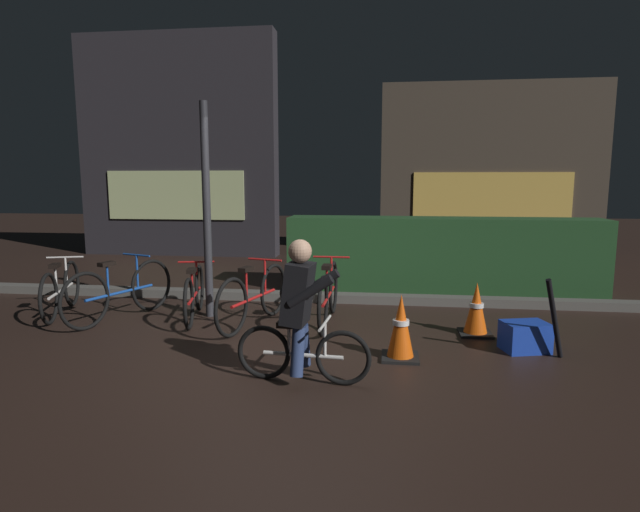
# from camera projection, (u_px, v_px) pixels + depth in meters

# --- Properties ---
(ground_plane) EXTENTS (40.00, 40.00, 0.00)m
(ground_plane) POSITION_uv_depth(u_px,v_px,m) (293.00, 351.00, 5.27)
(ground_plane) COLOR black
(sidewalk_curb) EXTENTS (12.00, 0.24, 0.12)m
(sidewalk_curb) POSITION_uv_depth(u_px,v_px,m) (320.00, 297.00, 7.42)
(sidewalk_curb) COLOR #56544F
(sidewalk_curb) RESTS_ON ground
(hedge_row) EXTENTS (4.80, 0.70, 1.16)m
(hedge_row) POSITION_uv_depth(u_px,v_px,m) (442.00, 255.00, 8.00)
(hedge_row) COLOR #214723
(hedge_row) RESTS_ON ground
(storefront_left) EXTENTS (4.59, 0.54, 5.00)m
(storefront_left) POSITION_uv_depth(u_px,v_px,m) (178.00, 147.00, 11.77)
(storefront_left) COLOR #262328
(storefront_left) RESTS_ON ground
(storefront_right) EXTENTS (4.93, 0.54, 3.90)m
(storefront_right) POSITION_uv_depth(u_px,v_px,m) (490.00, 171.00, 11.64)
(storefront_right) COLOR #42382D
(storefront_right) RESTS_ON ground
(street_post) EXTENTS (0.10, 0.10, 2.69)m
(street_post) POSITION_uv_depth(u_px,v_px,m) (207.00, 212.00, 6.42)
(street_post) COLOR #2D2D33
(street_post) RESTS_ON ground
(parked_bike_leftmost) EXTENTS (0.56, 1.52, 0.73)m
(parked_bike_leftmost) POSITION_uv_depth(u_px,v_px,m) (61.00, 289.00, 6.65)
(parked_bike_leftmost) COLOR black
(parked_bike_leftmost) RESTS_ON ground
(parked_bike_left_mid) EXTENTS (0.63, 1.64, 0.79)m
(parked_bike_left_mid) POSITION_uv_depth(u_px,v_px,m) (120.00, 291.00, 6.41)
(parked_bike_left_mid) COLOR black
(parked_bike_left_mid) RESTS_ON ground
(parked_bike_center_left) EXTENTS (0.47, 1.50, 0.70)m
(parked_bike_center_left) POSITION_uv_depth(u_px,v_px,m) (194.00, 294.00, 6.43)
(parked_bike_center_left) COLOR black
(parked_bike_center_left) RESTS_ON ground
(parked_bike_center_right) EXTENTS (0.54, 1.64, 0.77)m
(parked_bike_center_right) POSITION_uv_depth(u_px,v_px,m) (254.00, 297.00, 6.15)
(parked_bike_center_right) COLOR black
(parked_bike_center_right) RESTS_ON ground
(parked_bike_right_mid) EXTENTS (0.46, 1.72, 0.79)m
(parked_bike_right_mid) POSITION_uv_depth(u_px,v_px,m) (329.00, 295.00, 6.23)
(parked_bike_right_mid) COLOR black
(parked_bike_right_mid) RESTS_ON ground
(traffic_cone_near) EXTENTS (0.36, 0.36, 0.65)m
(traffic_cone_near) POSITION_uv_depth(u_px,v_px,m) (401.00, 328.00, 4.99)
(traffic_cone_near) COLOR black
(traffic_cone_near) RESTS_ON ground
(traffic_cone_far) EXTENTS (0.36, 0.36, 0.60)m
(traffic_cone_far) POSITION_uv_depth(u_px,v_px,m) (476.00, 310.00, 5.78)
(traffic_cone_far) COLOR black
(traffic_cone_far) RESTS_ON ground
(blue_crate) EXTENTS (0.51, 0.42, 0.30)m
(blue_crate) POSITION_uv_depth(u_px,v_px,m) (525.00, 337.00, 5.25)
(blue_crate) COLOR #193DB7
(blue_crate) RESTS_ON ground
(cyclist) EXTENTS (1.19, 0.55, 1.25)m
(cyclist) POSITION_uv_depth(u_px,v_px,m) (300.00, 311.00, 4.39)
(cyclist) COLOR black
(cyclist) RESTS_ON ground
(closed_umbrella) EXTENTS (0.28, 0.25, 0.82)m
(closed_umbrella) POSITION_uv_depth(u_px,v_px,m) (554.00, 319.00, 4.94)
(closed_umbrella) COLOR black
(closed_umbrella) RESTS_ON ground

